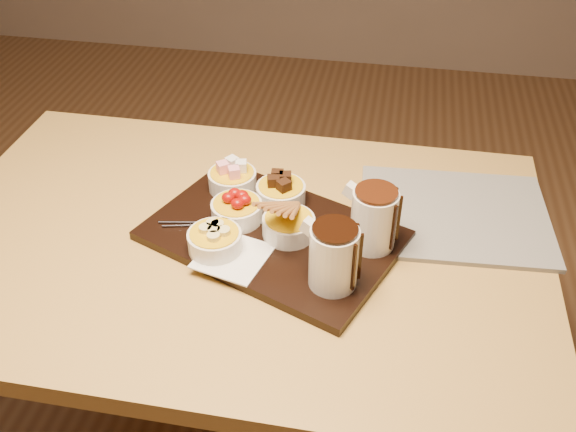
% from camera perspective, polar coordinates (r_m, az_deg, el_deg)
% --- Properties ---
extents(dining_table, '(1.20, 0.80, 0.75)m').
position_cam_1_polar(dining_table, '(1.31, -4.45, -5.09)').
color(dining_table, '#BA9045').
rests_on(dining_table, ground).
extents(serving_board, '(0.54, 0.45, 0.02)m').
position_cam_1_polar(serving_board, '(1.23, -1.37, -1.72)').
color(serving_board, black).
rests_on(serving_board, dining_table).
extents(napkin, '(0.15, 0.15, 0.00)m').
position_cam_1_polar(napkin, '(1.17, -4.92, -3.60)').
color(napkin, white).
rests_on(napkin, serving_board).
extents(bowl_marshmallows, '(0.10, 0.10, 0.04)m').
position_cam_1_polar(bowl_marshmallows, '(1.33, -4.96, 3.16)').
color(bowl_marshmallows, silver).
rests_on(bowl_marshmallows, serving_board).
extents(bowl_cake, '(0.10, 0.10, 0.04)m').
position_cam_1_polar(bowl_cake, '(1.29, -0.64, 1.99)').
color(bowl_cake, silver).
rests_on(bowl_cake, serving_board).
extents(bowl_strawberries, '(0.10, 0.10, 0.04)m').
position_cam_1_polar(bowl_strawberries, '(1.25, -4.57, 0.42)').
color(bowl_strawberries, silver).
rests_on(bowl_strawberries, serving_board).
extents(bowl_biscotti, '(0.10, 0.10, 0.04)m').
position_cam_1_polar(bowl_biscotti, '(1.21, 0.05, -0.93)').
color(bowl_biscotti, silver).
rests_on(bowl_biscotti, serving_board).
extents(bowl_bananas, '(0.10, 0.10, 0.04)m').
position_cam_1_polar(bowl_bananas, '(1.18, -6.52, -2.26)').
color(bowl_bananas, silver).
rests_on(bowl_bananas, serving_board).
extents(pitcher_dark_chocolate, '(0.11, 0.11, 0.12)m').
position_cam_1_polar(pitcher_dark_chocolate, '(1.08, 4.07, -3.70)').
color(pitcher_dark_chocolate, silver).
rests_on(pitcher_dark_chocolate, serving_board).
extents(pitcher_milk_chocolate, '(0.11, 0.11, 0.12)m').
position_cam_1_polar(pitcher_milk_chocolate, '(1.17, 7.63, -0.31)').
color(pitcher_milk_chocolate, silver).
rests_on(pitcher_milk_chocolate, serving_board).
extents(fondue_skewers, '(0.07, 0.26, 0.01)m').
position_cam_1_polar(fondue_skewers, '(1.25, -5.59, -0.58)').
color(fondue_skewers, silver).
rests_on(fondue_skewers, serving_board).
extents(newspaper, '(0.39, 0.32, 0.01)m').
position_cam_1_polar(newspaper, '(1.33, 14.53, 0.13)').
color(newspaper, beige).
rests_on(newspaper, dining_table).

